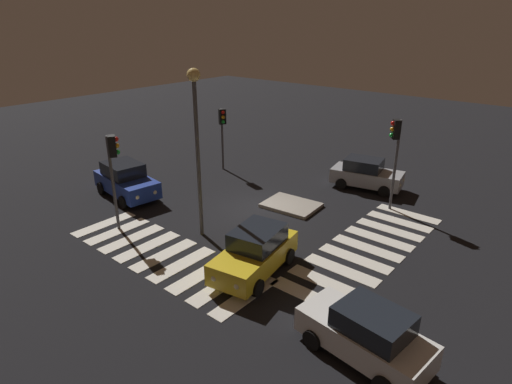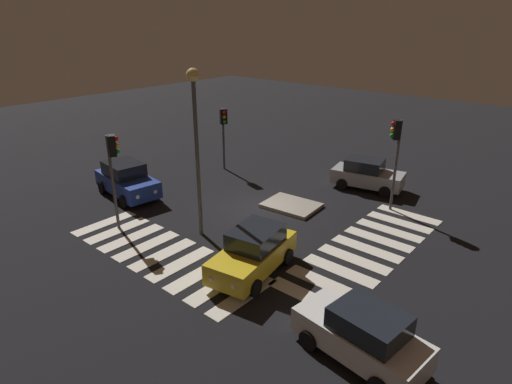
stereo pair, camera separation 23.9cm
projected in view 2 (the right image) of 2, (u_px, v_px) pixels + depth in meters
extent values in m
plane|color=black|center=(256.00, 210.00, 22.66)|extent=(80.00, 80.00, 0.00)
cube|color=gray|center=(291.00, 205.00, 22.95)|extent=(2.99, 2.35, 0.18)
cube|color=#9EA0A5|center=(368.00, 177.00, 25.21)|extent=(4.28, 2.48, 0.82)
cube|color=black|center=(365.00, 165.00, 25.04)|extent=(2.33, 1.94, 0.67)
cylinder|color=black|center=(392.00, 182.00, 25.47)|extent=(0.68, 0.36, 0.65)
cylinder|color=black|center=(385.00, 192.00, 24.10)|extent=(0.68, 0.36, 0.65)
cylinder|color=black|center=(351.00, 175.00, 26.60)|extent=(0.68, 0.36, 0.65)
cylinder|color=black|center=(342.00, 184.00, 25.23)|extent=(0.68, 0.36, 0.65)
sphere|color=#F2EABF|center=(404.00, 181.00, 24.70)|extent=(0.22, 0.22, 0.22)
sphere|color=#F2EABF|center=(400.00, 186.00, 23.94)|extent=(0.22, 0.22, 0.22)
cube|color=silver|center=(360.00, 338.00, 12.59)|extent=(4.12, 2.15, 0.81)
cube|color=black|center=(369.00, 322.00, 12.15)|extent=(2.19, 1.77, 0.65)
cylinder|color=black|center=(309.00, 340.00, 13.04)|extent=(0.66, 0.31, 0.64)
cylinder|color=black|center=(342.00, 316.00, 14.08)|extent=(0.66, 0.31, 0.64)
cylinder|color=black|center=(411.00, 356.00, 12.41)|extent=(0.66, 0.31, 0.64)
sphere|color=#F2EABF|center=(300.00, 314.00, 13.61)|extent=(0.21, 0.21, 0.21)
sphere|color=#F2EABF|center=(319.00, 302.00, 14.20)|extent=(0.21, 0.21, 0.21)
cube|color=#1E389E|center=(128.00, 183.00, 24.12)|extent=(4.59, 2.44, 0.90)
cube|color=black|center=(124.00, 169.00, 24.00)|extent=(2.45, 1.99, 0.73)
cylinder|color=black|center=(155.00, 193.00, 23.91)|extent=(0.73, 0.35, 0.71)
cylinder|color=black|center=(124.00, 201.00, 22.77)|extent=(0.73, 0.35, 0.71)
cylinder|color=black|center=(132.00, 180.00, 25.78)|extent=(0.73, 0.35, 0.71)
cylinder|color=black|center=(103.00, 187.00, 24.64)|extent=(0.73, 0.35, 0.71)
sphere|color=#F2EABF|center=(155.00, 192.00, 22.96)|extent=(0.24, 0.24, 0.24)
sphere|color=#F2EABF|center=(137.00, 197.00, 22.32)|extent=(0.24, 0.24, 0.24)
cube|color=gold|center=(253.00, 257.00, 16.81)|extent=(2.45, 4.39, 0.85)
cube|color=black|center=(256.00, 237.00, 16.72)|extent=(1.95, 2.37, 0.69)
cylinder|color=black|center=(255.00, 288.00, 15.52)|extent=(0.35, 0.70, 0.67)
cylinder|color=black|center=(216.00, 274.00, 16.35)|extent=(0.35, 0.70, 0.67)
cylinder|color=black|center=(287.00, 256.00, 17.56)|extent=(0.35, 0.70, 0.67)
cylinder|color=black|center=(251.00, 246.00, 18.40)|extent=(0.35, 0.70, 0.67)
sphere|color=#F2EABF|center=(234.00, 286.00, 14.96)|extent=(0.22, 0.22, 0.22)
sphere|color=#F2EABF|center=(212.00, 278.00, 15.43)|extent=(0.22, 0.22, 0.22)
cylinder|color=#47474C|center=(396.00, 167.00, 21.76)|extent=(0.14, 0.14, 4.79)
cube|color=black|center=(397.00, 130.00, 21.04)|extent=(0.53, 0.54, 0.96)
sphere|color=red|center=(393.00, 124.00, 20.92)|extent=(0.22, 0.22, 0.22)
sphere|color=orange|center=(393.00, 130.00, 21.04)|extent=(0.22, 0.22, 0.22)
sphere|color=green|center=(392.00, 136.00, 21.15)|extent=(0.22, 0.22, 0.22)
cylinder|color=#47474C|center=(224.00, 139.00, 28.01)|extent=(0.14, 0.14, 4.05)
cube|color=black|center=(223.00, 116.00, 27.27)|extent=(0.50, 0.54, 0.96)
sphere|color=red|center=(224.00, 112.00, 26.98)|extent=(0.22, 0.22, 0.22)
sphere|color=orange|center=(224.00, 117.00, 27.10)|extent=(0.22, 0.22, 0.22)
sphere|color=green|center=(224.00, 122.00, 27.21)|extent=(0.22, 0.22, 0.22)
cylinder|color=#47474C|center=(113.00, 184.00, 19.81)|extent=(0.14, 0.14, 4.57)
cube|color=black|center=(112.00, 146.00, 19.18)|extent=(0.54, 0.50, 0.96)
sphere|color=red|center=(116.00, 139.00, 19.13)|extent=(0.22, 0.22, 0.22)
sphere|color=orange|center=(117.00, 145.00, 19.24)|extent=(0.22, 0.22, 0.22)
sphere|color=green|center=(118.00, 152.00, 19.35)|extent=(0.22, 0.22, 0.22)
cylinder|color=#47474C|center=(198.00, 162.00, 18.81)|extent=(0.18, 0.18, 7.07)
sphere|color=#F9D172|center=(193.00, 75.00, 17.41)|extent=(0.56, 0.56, 0.56)
cube|color=silver|center=(104.00, 223.00, 21.12)|extent=(0.70, 3.20, 0.02)
cube|color=silver|center=(118.00, 230.00, 20.43)|extent=(0.70, 3.20, 0.02)
cube|color=silver|center=(132.00, 238.00, 19.74)|extent=(0.70, 3.20, 0.02)
cube|color=silver|center=(147.00, 246.00, 19.04)|extent=(0.70, 3.20, 0.02)
cube|color=silver|center=(163.00, 254.00, 18.35)|extent=(0.70, 3.20, 0.02)
cube|color=silver|center=(181.00, 264.00, 17.66)|extent=(0.70, 3.20, 0.02)
cube|color=silver|center=(200.00, 274.00, 16.97)|extent=(0.70, 3.20, 0.02)
cube|color=silver|center=(220.00, 285.00, 16.27)|extent=(0.70, 3.20, 0.02)
cube|color=silver|center=(243.00, 296.00, 15.58)|extent=(0.70, 3.20, 0.02)
cube|color=silver|center=(307.00, 297.00, 15.57)|extent=(3.20, 0.70, 0.02)
cube|color=silver|center=(325.00, 283.00, 16.38)|extent=(3.20, 0.70, 0.02)
cube|color=silver|center=(340.00, 270.00, 17.19)|extent=(3.20, 0.70, 0.02)
cube|color=silver|center=(354.00, 259.00, 17.99)|extent=(3.20, 0.70, 0.02)
cube|color=silver|center=(367.00, 249.00, 18.80)|extent=(3.20, 0.70, 0.02)
cube|color=silver|center=(379.00, 239.00, 19.61)|extent=(3.20, 0.70, 0.02)
cube|color=silver|center=(389.00, 230.00, 20.42)|extent=(3.20, 0.70, 0.02)
cube|color=silver|center=(399.00, 222.00, 21.23)|extent=(3.20, 0.70, 0.02)
cube|color=silver|center=(409.00, 215.00, 22.04)|extent=(3.20, 0.70, 0.02)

